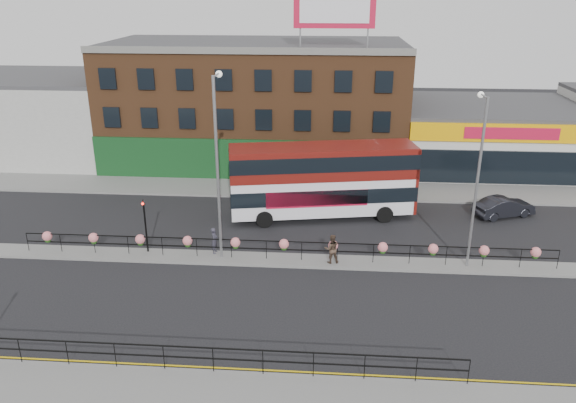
# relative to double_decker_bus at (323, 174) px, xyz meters

# --- Properties ---
(ground) EXTENTS (120.00, 120.00, 0.00)m
(ground) POSITION_rel_double_decker_bus_xyz_m (-2.04, -6.82, -3.04)
(ground) COLOR black
(ground) RESTS_ON ground
(north_pavement) EXTENTS (60.00, 4.00, 0.15)m
(north_pavement) POSITION_rel_double_decker_bus_xyz_m (-2.04, 5.18, -2.97)
(north_pavement) COLOR slate
(north_pavement) RESTS_ON ground
(median) EXTENTS (60.00, 1.60, 0.15)m
(median) POSITION_rel_double_decker_bus_xyz_m (-2.04, -6.82, -2.97)
(median) COLOR slate
(median) RESTS_ON ground
(yellow_line_inner) EXTENTS (60.00, 0.10, 0.01)m
(yellow_line_inner) POSITION_rel_double_decker_bus_xyz_m (-2.04, -16.52, -3.03)
(yellow_line_inner) COLOR gold
(yellow_line_inner) RESTS_ON ground
(yellow_line_outer) EXTENTS (60.00, 0.10, 0.01)m
(yellow_line_outer) POSITION_rel_double_decker_bus_xyz_m (-2.04, -16.70, -3.03)
(yellow_line_outer) COLOR gold
(yellow_line_outer) RESTS_ON ground
(brick_building) EXTENTS (25.00, 12.21, 10.30)m
(brick_building) POSITION_rel_double_decker_bus_xyz_m (-6.04, 13.13, 2.09)
(brick_building) COLOR brown
(brick_building) RESTS_ON ground
(supermarket) EXTENTS (15.00, 12.25, 5.30)m
(supermarket) POSITION_rel_double_decker_bus_xyz_m (13.96, 13.08, -0.39)
(supermarket) COLOR silver
(supermarket) RESTS_ON ground
(warehouse_west) EXTENTS (15.50, 12.00, 7.30)m
(warehouse_west) POSITION_rel_double_decker_bus_xyz_m (-26.29, 13.18, 0.61)
(warehouse_west) COLOR #ABAAA5
(warehouse_west) RESTS_ON ground
(billboard) EXTENTS (6.00, 0.29, 4.40)m
(billboard) POSITION_rel_double_decker_bus_xyz_m (0.46, 8.16, 10.14)
(billboard) COLOR red
(billboard) RESTS_ON brick_building
(median_railing) EXTENTS (30.04, 0.56, 1.23)m
(median_railing) POSITION_rel_double_decker_bus_xyz_m (-2.04, -6.82, -1.99)
(median_railing) COLOR black
(median_railing) RESTS_ON median
(south_railing) EXTENTS (20.04, 0.05, 1.12)m
(south_railing) POSITION_rel_double_decker_bus_xyz_m (-4.04, -16.92, -2.08)
(south_railing) COLOR black
(south_railing) RESTS_ON south_pavement
(double_decker_bus) EXTENTS (12.54, 5.03, 4.95)m
(double_decker_bus) POSITION_rel_double_decker_bus_xyz_m (0.00, 0.00, 0.00)
(double_decker_bus) COLOR white
(double_decker_bus) RESTS_ON ground
(car) EXTENTS (4.27, 5.12, 1.36)m
(car) POSITION_rel_double_decker_bus_xyz_m (12.23, 0.98, -2.36)
(car) COLOR black
(car) RESTS_ON ground
(pedestrian_a) EXTENTS (0.59, 0.41, 1.55)m
(pedestrian_a) POSITION_rel_double_decker_bus_xyz_m (-6.11, -6.29, -2.12)
(pedestrian_a) COLOR #31303C
(pedestrian_a) RESTS_ON median
(pedestrian_b) EXTENTS (1.02, 0.89, 1.68)m
(pedestrian_b) POSITION_rel_double_decker_bus_xyz_m (0.63, -7.02, -2.05)
(pedestrian_b) COLOR #453428
(pedestrian_b) RESTS_ON median
(lamp_column_west) EXTENTS (0.37, 1.80, 10.27)m
(lamp_column_west) POSITION_rel_double_decker_bus_xyz_m (-5.63, -6.56, 3.19)
(lamp_column_west) COLOR gray
(lamp_column_west) RESTS_ON median
(lamp_column_east) EXTENTS (0.34, 1.64, 9.36)m
(lamp_column_east) POSITION_rel_double_decker_bus_xyz_m (8.12, -6.57, 2.66)
(lamp_column_east) COLOR gray
(lamp_column_east) RESTS_ON median
(traffic_light_median) EXTENTS (0.15, 0.28, 3.65)m
(traffic_light_median) POSITION_rel_double_decker_bus_xyz_m (-10.04, -6.43, -0.57)
(traffic_light_median) COLOR black
(traffic_light_median) RESTS_ON median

